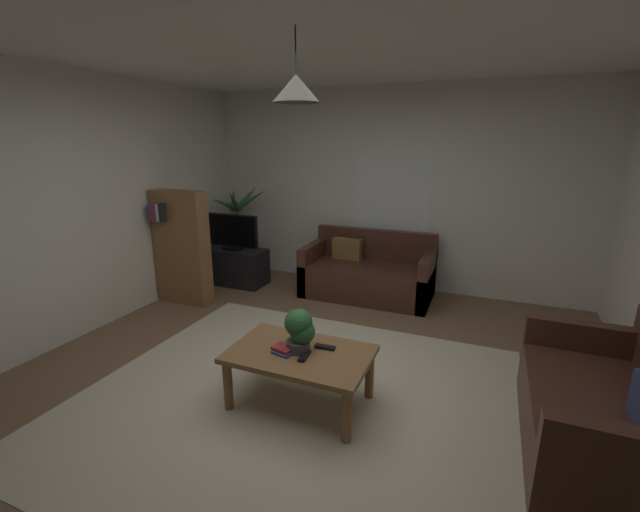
{
  "coord_description": "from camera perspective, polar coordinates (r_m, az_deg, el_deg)",
  "views": [
    {
      "loc": [
        1.27,
        -2.76,
        1.98
      ],
      "look_at": [
        0.0,
        0.3,
        1.05
      ],
      "focal_mm": 23.36,
      "sensor_mm": 36.0,
      "label": 1
    }
  ],
  "objects": [
    {
      "name": "wall_back",
      "position": [
        5.7,
        9.62,
        8.87
      ],
      "size": [
        5.23,
        0.06,
        2.65
      ],
      "primitive_type": "cube",
      "color": "silver",
      "rests_on": "ground"
    },
    {
      "name": "remote_on_table_1",
      "position": [
        3.14,
        -2.14,
        -13.51
      ],
      "size": [
        0.06,
        0.16,
        0.02
      ],
      "primitive_type": "cube",
      "rotation": [
        0.0,
        0.0,
        0.08
      ],
      "color": "black",
      "rests_on": "coffee_table"
    },
    {
      "name": "potted_plant_on_table",
      "position": [
        3.17,
        -2.78,
        -9.98
      ],
      "size": [
        0.23,
        0.22,
        0.32
      ],
      "color": "#4C4C51",
      "rests_on": "coffee_table"
    },
    {
      "name": "couch_right_side",
      "position": [
        3.36,
        34.49,
        -17.85
      ],
      "size": [
        0.84,
        1.44,
        0.82
      ],
      "rotation": [
        0.0,
        0.0,
        -1.57
      ],
      "color": "#47281E",
      "rests_on": "ground"
    },
    {
      "name": "floor",
      "position": [
        3.63,
        -1.9,
        -17.56
      ],
      "size": [
        5.11,
        5.46,
        0.02
      ],
      "primitive_type": "cube",
      "color": "brown",
      "rests_on": "ground"
    },
    {
      "name": "ceiling",
      "position": [
        3.12,
        -2.4,
        28.36
      ],
      "size": [
        5.11,
        5.46,
        0.02
      ],
      "primitive_type": "cube",
      "color": "white"
    },
    {
      "name": "remote_on_table_0",
      "position": [
        3.25,
        0.69,
        -12.37
      ],
      "size": [
        0.16,
        0.06,
        0.02
      ],
      "primitive_type": "cube",
      "rotation": [
        0.0,
        0.0,
        1.63
      ],
      "color": "black",
      "rests_on": "coffee_table"
    },
    {
      "name": "rug",
      "position": [
        3.47,
        -3.34,
        -19.01
      ],
      "size": [
        3.32,
        3.0,
        0.01
      ],
      "primitive_type": "cube",
      "color": "beige",
      "rests_on": "ground"
    },
    {
      "name": "potted_palm_corner",
      "position": [
        6.38,
        -11.01,
        2.76
      ],
      "size": [
        0.86,
        0.88,
        1.36
      ],
      "color": "brown",
      "rests_on": "ground"
    },
    {
      "name": "bookshelf_corner",
      "position": [
        5.37,
        -18.45,
        1.19
      ],
      "size": [
        0.7,
        0.31,
        1.4
      ],
      "color": "olive",
      "rests_on": "ground"
    },
    {
      "name": "window_pane",
      "position": [
        5.68,
        9.8,
        7.26
      ],
      "size": [
        1.03,
        0.01,
        1.16
      ],
      "primitive_type": "cube",
      "color": "white"
    },
    {
      "name": "book_on_table_1",
      "position": [
        3.2,
        -5.06,
        -12.48
      ],
      "size": [
        0.17,
        0.14,
        0.03
      ],
      "primitive_type": "cube",
      "rotation": [
        0.0,
        0.0,
        -0.23
      ],
      "color": "#B22D2D",
      "rests_on": "coffee_table"
    },
    {
      "name": "couch_under_window",
      "position": [
        5.47,
        6.56,
        -2.6
      ],
      "size": [
        1.63,
        0.84,
        0.82
      ],
      "color": "#47281E",
      "rests_on": "ground"
    },
    {
      "name": "book_on_table_0",
      "position": [
        3.2,
        -5.02,
        -12.98
      ],
      "size": [
        0.16,
        0.14,
        0.02
      ],
      "primitive_type": "cube",
      "rotation": [
        0.0,
        0.0,
        -0.2
      ],
      "color": "#2D4C8C",
      "rests_on": "coffee_table"
    },
    {
      "name": "pendant_lamp",
      "position": [
        2.84,
        -3.3,
        21.96
      ],
      "size": [
        0.31,
        0.31,
        0.45
      ],
      "color": "black"
    },
    {
      "name": "coffee_table",
      "position": [
        3.25,
        -2.76,
        -14.0
      ],
      "size": [
        1.06,
        0.67,
        0.44
      ],
      "color": "olive",
      "rests_on": "ground"
    },
    {
      "name": "tv_stand",
      "position": [
        6.02,
        -11.62,
        -1.39
      ],
      "size": [
        0.9,
        0.44,
        0.5
      ],
      "primitive_type": "cube",
      "color": "black",
      "rests_on": "ground"
    },
    {
      "name": "tv",
      "position": [
        5.87,
        -12.0,
        3.28
      ],
      "size": [
        0.8,
        0.16,
        0.5
      ],
      "color": "black",
      "rests_on": "tv_stand"
    },
    {
      "name": "wall_left",
      "position": [
        4.79,
        -31.7,
        5.5
      ],
      "size": [
        0.06,
        5.46,
        2.65
      ],
      "primitive_type": "cube",
      "color": "silver",
      "rests_on": "ground"
    }
  ]
}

